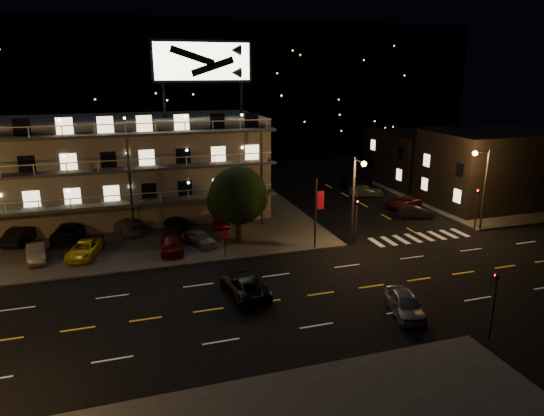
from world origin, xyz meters
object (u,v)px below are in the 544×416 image
object	(u,v)px
lot_car_4	(201,238)
road_car_west	(245,285)
lot_car_2	(84,249)
side_car_0	(416,212)
lot_car_7	(126,226)
road_car_east	(405,304)
tree	(238,197)

from	to	relation	value
lot_car_4	road_car_west	xyz separation A→B (m)	(1.32, -10.50, -0.05)
lot_car_2	road_car_west	distance (m)	15.35
lot_car_4	side_car_0	world-z (taller)	lot_car_4
lot_car_7	road_car_east	size ratio (longest dim) A/B	1.12
tree	lot_car_4	world-z (taller)	tree
lot_car_7	tree	bearing A→B (deg)	131.52
lot_car_2	side_car_0	bearing A→B (deg)	18.34
tree	road_car_west	world-z (taller)	tree
tree	lot_car_2	xyz separation A→B (m)	(-13.22, -0.11, -3.43)
side_car_0	road_car_west	bearing A→B (deg)	136.66
road_car_east	road_car_west	bearing A→B (deg)	161.00
road_car_west	lot_car_4	bearing A→B (deg)	-87.24
lot_car_4	road_car_west	world-z (taller)	road_car_west
lot_car_4	road_car_east	size ratio (longest dim) A/B	0.87
lot_car_2	road_car_east	world-z (taller)	road_car_east
road_car_east	side_car_0	bearing A→B (deg)	68.34
lot_car_4	lot_car_7	bearing A→B (deg)	116.40
tree	side_car_0	world-z (taller)	tree
lot_car_2	lot_car_4	world-z (taller)	lot_car_4
lot_car_2	lot_car_7	bearing A→B (deg)	72.46
side_car_0	tree	bearing A→B (deg)	111.67
tree	lot_car_7	world-z (taller)	tree
lot_car_4	side_car_0	size ratio (longest dim) A/B	0.99
lot_car_4	side_car_0	xyz separation A→B (m)	(23.26, 1.70, -0.17)
lot_car_2	lot_car_7	world-z (taller)	lot_car_7
lot_car_7	road_car_west	world-z (taller)	lot_car_7
road_car_west	lot_car_2	bearing A→B (deg)	-48.52
lot_car_7	road_car_east	bearing A→B (deg)	106.98
tree	side_car_0	distance (m)	20.11
lot_car_4	road_car_west	size ratio (longest dim) A/B	0.71
lot_car_2	side_car_0	world-z (taller)	lot_car_2
lot_car_7	lot_car_4	bearing A→B (deg)	118.17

